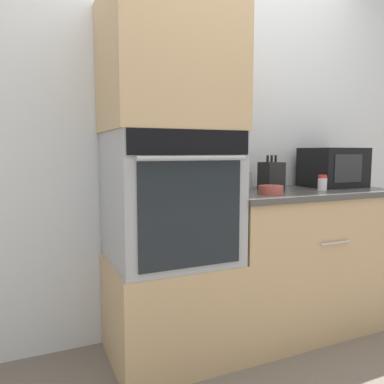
% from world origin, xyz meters
% --- Properties ---
extents(ground_plane, '(12.00, 12.00, 0.00)m').
position_xyz_m(ground_plane, '(0.00, 0.00, 0.00)').
color(ground_plane, '#6B6056').
extents(wall_back, '(8.00, 0.05, 2.50)m').
position_xyz_m(wall_back, '(0.00, 0.63, 1.25)').
color(wall_back, silver).
rests_on(wall_back, ground_plane).
extents(oven_cabinet_base, '(0.68, 0.60, 0.57)m').
position_xyz_m(oven_cabinet_base, '(-0.34, 0.30, 0.29)').
color(oven_cabinet_base, tan).
rests_on(oven_cabinet_base, ground_plane).
extents(wall_oven, '(0.65, 0.64, 0.71)m').
position_xyz_m(wall_oven, '(-0.34, 0.30, 0.93)').
color(wall_oven, '#9EA0A5').
rests_on(wall_oven, oven_cabinet_base).
extents(oven_cabinet_upper, '(0.68, 0.60, 0.72)m').
position_xyz_m(oven_cabinet_upper, '(-0.34, 0.30, 1.64)').
color(oven_cabinet_upper, tan).
rests_on(oven_cabinet_upper, wall_oven).
extents(counter_unit, '(1.19, 0.63, 0.93)m').
position_xyz_m(counter_unit, '(0.58, 0.30, 0.47)').
color(counter_unit, tan).
rests_on(counter_unit, ground_plane).
extents(microwave, '(0.39, 0.33, 0.27)m').
position_xyz_m(microwave, '(0.93, 0.38, 1.07)').
color(microwave, black).
rests_on(microwave, counter_unit).
extents(knife_block, '(0.12, 0.14, 0.23)m').
position_xyz_m(knife_block, '(0.39, 0.37, 1.02)').
color(knife_block, black).
rests_on(knife_block, counter_unit).
extents(bowl, '(0.15, 0.15, 0.05)m').
position_xyz_m(bowl, '(0.25, 0.17, 0.95)').
color(bowl, '#B24C42').
rests_on(bowl, counter_unit).
extents(condiment_jar_near, '(0.05, 0.05, 0.11)m').
position_xyz_m(condiment_jar_near, '(0.30, 0.50, 0.98)').
color(condiment_jar_near, silver).
rests_on(condiment_jar_near, counter_unit).
extents(condiment_jar_mid, '(0.06, 0.06, 0.10)m').
position_xyz_m(condiment_jar_mid, '(0.68, 0.22, 0.98)').
color(condiment_jar_mid, silver).
rests_on(condiment_jar_mid, counter_unit).
extents(condiment_jar_far, '(0.05, 0.05, 0.06)m').
position_xyz_m(condiment_jar_far, '(0.43, 0.54, 0.96)').
color(condiment_jar_far, brown).
rests_on(condiment_jar_far, counter_unit).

